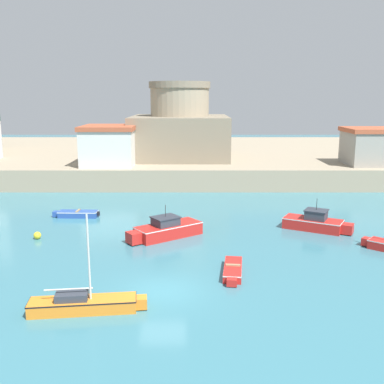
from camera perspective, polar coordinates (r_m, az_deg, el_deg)
The scene contains 10 objects.
ground_plane at distance 24.77m, azimuth -3.70°, elevation -12.41°, with size 200.00×200.00×0.00m, color teal.
quay_seawall at distance 68.33m, azimuth -1.30°, elevation 4.47°, with size 120.00×40.00×2.42m, color gray.
dinghy_blue_0 at distance 40.17m, azimuth -14.38°, elevation -2.68°, with size 4.07×1.26×0.60m.
sailboat_orange_1 at distance 23.03m, azimuth -13.51°, elevation -13.59°, with size 5.75×1.81×4.87m.
dinghy_red_3 at distance 26.88m, azimuth 5.23°, elevation -9.79°, with size 1.43×3.81×0.55m.
motorboat_red_4 at distance 36.45m, azimuth 15.42°, elevation -3.75°, with size 5.29×3.74×2.51m.
motorboat_red_5 at distance 33.38m, azimuth -3.29°, elevation -4.75°, with size 5.60×4.61×2.48m.
mooring_buoy at distance 34.89m, azimuth -19.03°, elevation -5.23°, with size 0.55×0.55×0.55m, color yellow.
fortress at distance 58.38m, azimuth -1.54°, elevation 7.85°, with size 12.26×12.26×9.62m.
harbor_shed_mid_row at distance 53.18m, azimuth -10.40°, elevation 5.90°, with size 6.15×6.83×4.54m.
Camera 1 is at (1.57, -22.49, 10.25)m, focal length 42.00 mm.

